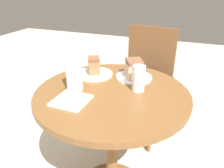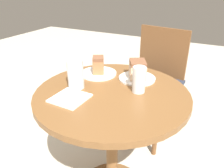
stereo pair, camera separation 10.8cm
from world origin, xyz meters
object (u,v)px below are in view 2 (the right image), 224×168
Objects in this scene: chair at (152,79)px; cake_slice_far at (98,65)px; glass_lemonade at (76,75)px; plate_near at (137,78)px; glass_water at (139,81)px; plate_far at (99,73)px; cake_slice_near at (138,69)px.

cake_slice_far is at bearing -95.13° from chair.
glass_lemonade reaches higher than cake_slice_far.
chair is at bearing 96.98° from plate_near.
plate_near is 1.36× the size of glass_lemonade.
plate_far is at bearing 160.70° from glass_water.
cake_slice_far is 0.20m from glass_lemonade.
chair is at bearing 96.98° from cake_slice_near.
plate_near is at bearing 0.00° from cake_slice_near.
cake_slice_near is (0.23, 0.04, 0.05)m from plate_far.
cake_slice_near is (0.07, -0.56, 0.31)m from chair.
plate_near is 0.97× the size of plate_far.
cake_slice_near is 1.07× the size of glass_water.
cake_slice_far reaches higher than plate_far.
plate_far is at bearing -170.93° from cake_slice_near.
cake_slice_near is (0.00, 0.00, 0.05)m from plate_near.
cake_slice_near is 0.93× the size of glass_lemonade.
cake_slice_far is at bearing 160.70° from glass_water.
chair is 6.69× the size of glass_water.
plate_near and plate_far have the same top height.
plate_near is 2.03× the size of cake_slice_far.
glass_water is at bearing -66.55° from cake_slice_near.
cake_slice_far reaches higher than plate_near.
plate_far is 1.51× the size of cake_slice_near.
glass_water is (0.31, 0.10, -0.01)m from glass_lemonade.
plate_far is 2.09× the size of cake_slice_far.
plate_near is 1.56× the size of glass_water.
plate_far is 0.31m from glass_water.
plate_near is (0.07, -0.56, 0.25)m from chair.
plate_near is at bearing -73.15° from chair.
chair is 0.78m from glass_water.
chair is at bearing 75.00° from plate_far.
glass_lemonade is at bearing -92.44° from chair.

